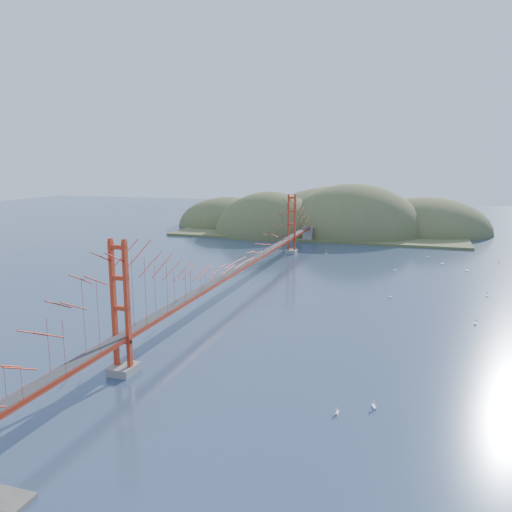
% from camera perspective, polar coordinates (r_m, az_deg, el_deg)
% --- Properties ---
extents(ground, '(320.00, 320.00, 0.00)m').
position_cam_1_polar(ground, '(71.16, -1.76, -3.84)').
color(ground, navy).
rests_on(ground, ground).
extents(bridge, '(2.20, 94.40, 12.00)m').
position_cam_1_polar(bridge, '(69.90, -1.75, 1.77)').
color(bridge, gray).
rests_on(bridge, ground).
extents(far_headlands, '(84.00, 58.00, 25.00)m').
position_cam_1_polar(far_headlands, '(136.20, 8.84, 3.06)').
color(far_headlands, brown).
rests_on(far_headlands, ground).
extents(sailboat_16, '(0.63, 0.63, 0.66)m').
position_cam_1_polar(sailboat_16, '(69.39, 15.11, -4.47)').
color(sailboat_16, white).
rests_on(sailboat_16, ground).
extents(sailboat_3, '(0.64, 0.62, 0.72)m').
position_cam_1_polar(sailboat_3, '(99.38, 8.04, 0.34)').
color(sailboat_3, white).
rests_on(sailboat_3, ground).
extents(sailboat_8, '(0.67, 0.67, 0.71)m').
position_cam_1_polar(sailboat_8, '(94.48, 20.53, -0.78)').
color(sailboat_8, white).
rests_on(sailboat_8, ground).
extents(sailboat_15, '(0.57, 0.60, 0.67)m').
position_cam_1_polar(sailboat_15, '(100.27, 26.00, -0.56)').
color(sailboat_15, white).
rests_on(sailboat_15, ground).
extents(sailboat_14, '(0.45, 0.56, 0.66)m').
position_cam_1_polar(sailboat_14, '(61.53, 23.81, -6.98)').
color(sailboat_14, white).
rests_on(sailboat_14, ground).
extents(sailboat_6, '(0.63, 0.66, 0.75)m').
position_cam_1_polar(sailboat_6, '(39.44, 13.33, -16.30)').
color(sailboat_6, white).
rests_on(sailboat_6, ground).
extents(sailboat_7, '(0.57, 0.46, 0.68)m').
position_cam_1_polar(sailboat_7, '(86.46, 15.61, -1.51)').
color(sailboat_7, white).
rests_on(sailboat_7, ground).
extents(sailboat_10, '(0.44, 0.53, 0.62)m').
position_cam_1_polar(sailboat_10, '(38.17, 9.27, -17.14)').
color(sailboat_10, white).
rests_on(sailboat_10, ground).
extents(sailboat_4, '(0.69, 0.69, 0.74)m').
position_cam_1_polar(sailboat_4, '(90.21, 22.99, -1.47)').
color(sailboat_4, white).
rests_on(sailboat_4, ground).
extents(sailboat_12, '(0.51, 0.45, 0.58)m').
position_cam_1_polar(sailboat_12, '(100.85, 18.98, 0.00)').
color(sailboat_12, white).
rests_on(sailboat_12, ground).
extents(sailboat_1, '(0.57, 0.57, 0.62)m').
position_cam_1_polar(sailboat_1, '(74.41, 24.92, -4.09)').
color(sailboat_1, white).
rests_on(sailboat_1, ground).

